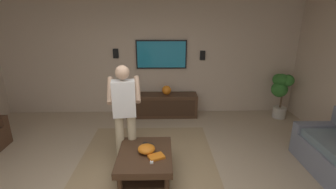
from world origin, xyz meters
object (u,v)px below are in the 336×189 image
Objects in this scene: coffee_table at (145,159)px; remote_white at (152,160)px; person_standing at (124,109)px; book at (156,157)px; bowl at (146,149)px; wall_speaker_right at (116,54)px; tv at (161,54)px; vase_round at (167,90)px; potted_plant_tall at (281,88)px; wall_speaker_left at (203,55)px; media_console at (162,105)px; remote_black at (148,144)px.

coffee_table is 0.26m from remote_white.
person_standing is 0.94m from book.
wall_speaker_right is at bearing 18.39° from bowl.
tv is 3.01m from remote_white.
book is 1.00× the size of vase_round.
tv is 2.93m from potted_plant_tall.
wall_speaker_left is (2.60, -1.21, 0.99)m from bowl.
book is (-0.60, -0.52, -0.51)m from person_standing.
media_console is 7.73× the size of vase_round.
coffee_table is at bearing 130.55° from bowl.
remote_black is (-0.21, -0.37, -0.52)m from person_standing.
potted_plant_tall is at bearing 82.14° from tv.
tv reaches higher than person_standing.
wall_speaker_left is (2.16, -1.58, 0.51)m from person_standing.
media_console is 6.52× the size of bowl.
tv is 5.48× the size of book.
media_console is at bearing -116.11° from book.
tv is at bearing -115.96° from book.
remote_white is (-2.82, 0.13, -1.06)m from tv.
remote_black is at bearing -5.91° from media_console.
remote_white is 3.22m from wall_speaker_left.
vase_round is at bearing 106.50° from wall_speaker_left.
tv is at bearing 180.00° from media_console.
tv reaches higher than wall_speaker_left.
remote_black is at bearing -5.90° from coffee_table.
bowl is 0.24m from remote_black.
potted_plant_tall is at bearing -165.25° from book.
book is (0.08, -0.06, 0.01)m from remote_white.
wall_speaker_left is at bearing -24.93° from bowl.
potted_plant_tall is 3.63m from remote_black.
wall_speaker_left is 2.07m from wall_speaker_right.
tv is 1.11× the size of potted_plant_tall.
bowl is at bearing -148.13° from person_standing.
wall_speaker_right reaches higher than vase_round.
person_standing is at bearing 117.32° from potted_plant_tall.
remote_white is at bearing -2.68° from tv.
media_console is 7.73× the size of wall_speaker_right.
wall_speaker_left is (0.01, -0.99, -0.03)m from tv.
book is 3.12m from wall_speaker_right.
remote_white is at bearing 174.46° from vase_round.
book is (-0.13, -0.17, 0.12)m from coffee_table.
remote_white is at bearing -161.37° from wall_speaker_right.
tv is at bearing 25.68° from vase_round.
remote_black is (0.23, -0.00, -0.05)m from bowl.
potted_plant_tall is at bearing 87.01° from media_console.
person_standing is at bearing -15.37° from tv.
wall_speaker_right reaches higher than coffee_table.
vase_round reaches higher than book.
vase_round is (2.49, -0.19, 0.24)m from book.
remote_black is at bearing -127.75° from person_standing.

